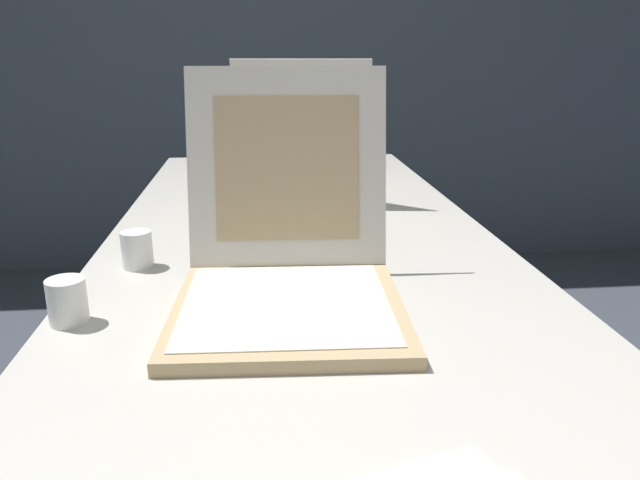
{
  "coord_description": "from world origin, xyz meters",
  "views": [
    {
      "loc": [
        -0.09,
        -0.67,
        1.14
      ],
      "look_at": [
        0.02,
        0.46,
        0.79
      ],
      "focal_mm": 34.39,
      "sensor_mm": 36.0,
      "label": 1
    }
  ],
  "objects": [
    {
      "name": "cup_white_near_center",
      "position": [
        -0.34,
        0.51,
        0.76
      ],
      "size": [
        0.06,
        0.06,
        0.07
      ],
      "primitive_type": "cylinder",
      "color": "white",
      "rests_on": "table"
    },
    {
      "name": "pizza_box_back",
      "position": [
        0.06,
        1.34,
        0.78
      ],
      "size": [
        0.42,
        0.52,
        0.37
      ],
      "rotation": [
        0.0,
        0.0,
        0.1
      ],
      "color": "tan",
      "rests_on": "table"
    },
    {
      "name": "pizza_box_front",
      "position": [
        -0.05,
        0.29,
        0.78
      ],
      "size": [
        0.39,
        0.47,
        0.38
      ],
      "rotation": [
        0.0,
        0.0,
        -0.05
      ],
      "color": "tan",
      "rests_on": "table"
    },
    {
      "name": "cup_white_near_left",
      "position": [
        -0.4,
        0.25,
        0.76
      ],
      "size": [
        0.06,
        0.06,
        0.07
      ],
      "primitive_type": "cylinder",
      "color": "white",
      "rests_on": "table"
    },
    {
      "name": "table",
      "position": [
        0.0,
        0.63,
        0.68
      ],
      "size": [
        0.89,
        2.29,
        0.73
      ],
      "color": "beige",
      "rests_on": "ground"
    },
    {
      "name": "pizza_box_middle",
      "position": [
        0.01,
        0.88,
        0.78
      ],
      "size": [
        0.41,
        0.42,
        0.39
      ],
      "rotation": [
        0.0,
        0.0,
        -0.12
      ],
      "color": "tan",
      "rests_on": "table"
    },
    {
      "name": "wall_back",
      "position": [
        0.0,
        2.61,
        1.3
      ],
      "size": [
        10.0,
        0.1,
        2.6
      ],
      "primitive_type": "cube",
      "color": "#4C5660",
      "rests_on": "ground"
    }
  ]
}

